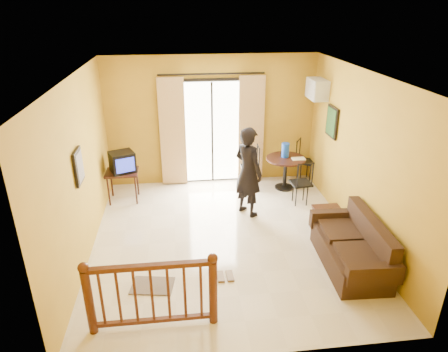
{
  "coord_description": "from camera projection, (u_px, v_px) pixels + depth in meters",
  "views": [
    {
      "loc": [
        -0.74,
        -5.84,
        3.79
      ],
      "look_at": [
        -0.01,
        0.2,
        1.11
      ],
      "focal_mm": 32.0,
      "sensor_mm": 36.0,
      "label": 1
    }
  ],
  "objects": [
    {
      "name": "ground",
      "position": [
        226.0,
        239.0,
        6.92
      ],
      "size": [
        5.0,
        5.0,
        0.0
      ],
      "primitive_type": "plane",
      "color": "beige",
      "rests_on": "ground"
    },
    {
      "name": "room_shell",
      "position": [
        226.0,
        146.0,
        6.23
      ],
      "size": [
        5.0,
        5.0,
        5.0
      ],
      "color": "white",
      "rests_on": "ground"
    },
    {
      "name": "balcony_door",
      "position": [
        212.0,
        131.0,
        8.65
      ],
      "size": [
        2.25,
        0.14,
        2.46
      ],
      "color": "black",
      "rests_on": "ground"
    },
    {
      "name": "tv_table",
      "position": [
        122.0,
        175.0,
        8.05
      ],
      "size": [
        0.64,
        0.53,
        0.64
      ],
      "color": "black",
      "rests_on": "ground"
    },
    {
      "name": "television",
      "position": [
        122.0,
        162.0,
        7.94
      ],
      "size": [
        0.57,
        0.55,
        0.41
      ],
      "rotation": [
        0.0,
        0.0,
        0.39
      ],
      "color": "black",
      "rests_on": "tv_table"
    },
    {
      "name": "picture_left",
      "position": [
        79.0,
        167.0,
        5.87
      ],
      "size": [
        0.05,
        0.42,
        0.52
      ],
      "color": "black",
      "rests_on": "room_shell"
    },
    {
      "name": "dining_table",
      "position": [
        286.0,
        164.0,
        8.58
      ],
      "size": [
        0.85,
        0.85,
        0.71
      ],
      "color": "black",
      "rests_on": "ground"
    },
    {
      "name": "water_jug",
      "position": [
        285.0,
        150.0,
        8.52
      ],
      "size": [
        0.17,
        0.17,
        0.31
      ],
      "primitive_type": "cylinder",
      "color": "blue",
      "rests_on": "dining_table"
    },
    {
      "name": "serving_tray",
      "position": [
        298.0,
        159.0,
        8.45
      ],
      "size": [
        0.28,
        0.18,
        0.02
      ],
      "primitive_type": "cube",
      "rotation": [
        0.0,
        0.0,
        -0.01
      ],
      "color": "white",
      "rests_on": "dining_table"
    },
    {
      "name": "dining_chairs",
      "position": [
        284.0,
        189.0,
        8.74
      ],
      "size": [
        1.79,
        1.63,
        0.95
      ],
      "color": "black",
      "rests_on": "ground"
    },
    {
      "name": "air_conditioner",
      "position": [
        317.0,
        89.0,
        8.05
      ],
      "size": [
        0.31,
        0.6,
        0.4
      ],
      "color": "silver",
      "rests_on": "room_shell"
    },
    {
      "name": "botanical_print",
      "position": [
        332.0,
        122.0,
        7.67
      ],
      "size": [
        0.05,
        0.5,
        0.6
      ],
      "color": "black",
      "rests_on": "room_shell"
    },
    {
      "name": "coffee_table",
      "position": [
        332.0,
        222.0,
        6.93
      ],
      "size": [
        0.49,
        0.88,
        0.39
      ],
      "color": "black",
      "rests_on": "ground"
    },
    {
      "name": "bowl",
      "position": [
        332.0,
        212.0,
        6.92
      ],
      "size": [
        0.25,
        0.25,
        0.06
      ],
      "primitive_type": "imported",
      "rotation": [
        0.0,
        0.0,
        -0.35
      ],
      "color": "brown",
      "rests_on": "coffee_table"
    },
    {
      "name": "sofa",
      "position": [
        354.0,
        249.0,
        6.11
      ],
      "size": [
        0.84,
        1.7,
        0.8
      ],
      "rotation": [
        0.0,
        0.0,
        -0.04
      ],
      "color": "black",
      "rests_on": "ground"
    },
    {
      "name": "standing_person",
      "position": [
        248.0,
        172.0,
        7.42
      ],
      "size": [
        0.71,
        0.75,
        1.73
      ],
      "primitive_type": "imported",
      "rotation": [
        0.0,
        0.0,
        2.2
      ],
      "color": "black",
      "rests_on": "ground"
    },
    {
      "name": "stair_balustrade",
      "position": [
        152.0,
        291.0,
        4.84
      ],
      "size": [
        1.63,
        0.13,
        1.04
      ],
      "color": "#471E0F",
      "rests_on": "ground"
    },
    {
      "name": "doormat",
      "position": [
        153.0,
        286.0,
        5.77
      ],
      "size": [
        0.66,
        0.5,
        0.02
      ],
      "primitive_type": "cube",
      "rotation": [
        0.0,
        0.0,
        -0.17
      ],
      "color": "#63574F",
      "rests_on": "ground"
    },
    {
      "name": "sandals",
      "position": [
        225.0,
        276.0,
        5.95
      ],
      "size": [
        0.25,
        0.25,
        0.03
      ],
      "color": "brown",
      "rests_on": "ground"
    }
  ]
}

